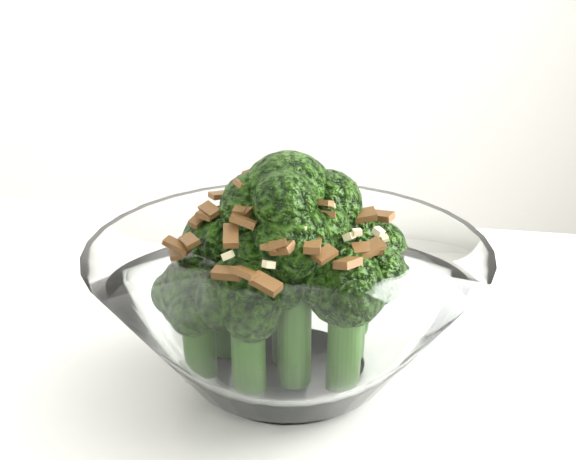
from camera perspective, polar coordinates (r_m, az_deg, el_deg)
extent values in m
cylinder|color=white|center=(0.53, 0.00, -9.28)|extent=(0.09, 0.09, 0.01)
cylinder|color=#2A5416|center=(0.55, 4.40, -4.55)|extent=(0.02, 0.02, 0.04)
sphere|color=#244C0E|center=(0.53, 4.50, -1.46)|extent=(0.04, 0.04, 0.04)
cylinder|color=#2A5416|center=(0.48, 3.66, -7.69)|extent=(0.02, 0.02, 0.05)
sphere|color=#244C0E|center=(0.46, 3.77, -3.59)|extent=(0.05, 0.05, 0.05)
cylinder|color=#2A5416|center=(0.55, -0.12, -4.01)|extent=(0.02, 0.02, 0.05)
sphere|color=#244C0E|center=(0.54, -0.13, -0.86)|extent=(0.04, 0.04, 0.04)
cylinder|color=#2A5416|center=(0.48, -2.57, -7.91)|extent=(0.02, 0.02, 0.05)
sphere|color=#244C0E|center=(0.46, -2.65, -3.98)|extent=(0.04, 0.04, 0.04)
cylinder|color=#2A5416|center=(0.50, -5.76, -7.42)|extent=(0.02, 0.02, 0.04)
sphere|color=#244C0E|center=(0.48, -5.90, -4.18)|extent=(0.04, 0.04, 0.04)
cylinder|color=#2A5416|center=(0.48, 0.42, -6.24)|extent=(0.02, 0.02, 0.07)
sphere|color=#244C0E|center=(0.46, 0.44, -0.86)|extent=(0.05, 0.05, 0.05)
cylinder|color=#2A5416|center=(0.52, -4.20, -5.19)|extent=(0.02, 0.02, 0.06)
sphere|color=#244C0E|center=(0.50, -4.33, -1.11)|extent=(0.05, 0.05, 0.05)
cylinder|color=#2A5416|center=(0.51, 4.01, -5.32)|extent=(0.02, 0.02, 0.06)
sphere|color=#244C0E|center=(0.50, 4.14, -1.08)|extent=(0.05, 0.05, 0.05)
cylinder|color=#2A5416|center=(0.50, 0.00, -4.18)|extent=(0.02, 0.02, 0.09)
sphere|color=#244C0E|center=(0.48, 0.00, 1.98)|extent=(0.05, 0.05, 0.05)
cube|color=brown|center=(0.49, 1.51, 3.56)|extent=(0.01, 0.01, 0.01)
cube|color=brown|center=(0.48, -2.34, 3.36)|extent=(0.01, 0.01, 0.01)
cube|color=brown|center=(0.45, 5.13, -1.22)|extent=(0.02, 0.01, 0.01)
cube|color=brown|center=(0.44, -0.37, -1.18)|extent=(0.01, 0.01, 0.01)
cube|color=brown|center=(0.54, 3.21, 1.58)|extent=(0.02, 0.02, 0.01)
cube|color=brown|center=(0.45, 1.31, 0.90)|extent=(0.01, 0.01, 0.01)
cube|color=brown|center=(0.44, -0.96, -1.12)|extent=(0.01, 0.01, 0.01)
cube|color=brown|center=(0.49, 2.58, 3.01)|extent=(0.01, 0.02, 0.01)
cube|color=brown|center=(0.50, -0.41, 3.33)|extent=(0.01, 0.02, 0.01)
cube|color=brown|center=(0.51, -2.30, 3.34)|extent=(0.02, 0.02, 0.00)
cube|color=brown|center=(0.47, -1.83, 2.95)|extent=(0.01, 0.01, 0.00)
cube|color=brown|center=(0.47, -0.68, 4.29)|extent=(0.02, 0.01, 0.01)
cube|color=brown|center=(0.46, -3.07, 1.39)|extent=(0.01, 0.02, 0.00)
cube|color=brown|center=(0.46, -2.67, 1.31)|extent=(0.01, 0.01, 0.01)
cube|color=brown|center=(0.53, -1.69, 2.30)|extent=(0.02, 0.02, 0.01)
cube|color=brown|center=(0.48, -5.07, 1.30)|extent=(0.01, 0.02, 0.01)
cube|color=brown|center=(0.51, -2.28, 2.56)|extent=(0.01, 0.02, 0.01)
cube|color=brown|center=(0.45, 0.55, 1.99)|extent=(0.02, 0.01, 0.01)
cube|color=brown|center=(0.45, -2.92, 0.56)|extent=(0.02, 0.01, 0.01)
cube|color=brown|center=(0.49, -5.74, 0.67)|extent=(0.01, 0.01, 0.01)
cube|color=brown|center=(0.43, -1.43, -3.49)|extent=(0.02, 0.02, 0.01)
cube|color=brown|center=(0.53, 0.72, 2.64)|extent=(0.01, 0.01, 0.01)
cube|color=brown|center=(0.45, -0.60, 2.01)|extent=(0.01, 0.02, 0.01)
cube|color=brown|center=(0.45, -3.72, -0.36)|extent=(0.01, 0.02, 0.01)
cube|color=brown|center=(0.44, 3.89, -2.14)|extent=(0.02, 0.02, 0.01)
cube|color=brown|center=(0.52, 0.68, 2.60)|extent=(0.02, 0.01, 0.01)
cube|color=brown|center=(0.48, 4.95, 0.96)|extent=(0.01, 0.01, 0.01)
cube|color=brown|center=(0.51, 0.29, 3.56)|extent=(0.02, 0.02, 0.01)
cube|color=brown|center=(0.44, 1.61, -0.99)|extent=(0.01, 0.02, 0.00)
cube|color=brown|center=(0.44, -0.66, -0.85)|extent=(0.01, 0.02, 0.01)
cube|color=brown|center=(0.44, -3.94, -2.79)|extent=(0.02, 0.01, 0.01)
cube|color=brown|center=(0.49, 6.04, 0.90)|extent=(0.02, 0.01, 0.01)
cube|color=brown|center=(0.49, 4.08, 2.71)|extent=(0.01, 0.01, 0.01)
cube|color=brown|center=(0.45, 5.31, -1.23)|extent=(0.02, 0.01, 0.01)
cube|color=brown|center=(0.45, 1.32, -0.55)|extent=(0.01, 0.01, 0.01)
cube|color=brown|center=(0.49, -5.27, 0.99)|extent=(0.01, 0.02, 0.01)
cube|color=brown|center=(0.43, -2.76, -2.79)|extent=(0.02, 0.02, 0.01)
cube|color=brown|center=(0.50, -0.70, 4.02)|extent=(0.01, 0.01, 0.01)
cube|color=brown|center=(0.44, 2.40, -1.60)|extent=(0.01, 0.01, 0.01)
cube|color=brown|center=(0.47, -2.65, 2.92)|extent=(0.02, 0.01, 0.01)
cube|color=brown|center=(0.50, 2.82, 2.57)|extent=(0.01, 0.01, 0.01)
cube|color=brown|center=(0.49, -4.15, 2.29)|extent=(0.02, 0.01, 0.00)
cube|color=brown|center=(0.48, -7.27, -1.51)|extent=(0.01, 0.01, 0.00)
cube|color=brown|center=(0.46, 2.68, 1.04)|extent=(0.01, 0.02, 0.01)
cube|color=brown|center=(0.47, -7.17, -1.01)|extent=(0.02, 0.01, 0.01)
cube|color=brown|center=(0.45, 1.98, 1.81)|extent=(0.02, 0.01, 0.01)
cube|color=brown|center=(0.47, -6.39, -0.69)|extent=(0.01, 0.02, 0.01)
cube|color=beige|center=(0.50, 1.45, 3.95)|extent=(0.01, 0.00, 0.00)
cube|color=beige|center=(0.45, 3.97, -0.41)|extent=(0.01, 0.01, 0.01)
cube|color=beige|center=(0.46, 6.28, -0.53)|extent=(0.00, 0.00, 0.00)
cube|color=beige|center=(0.51, -1.69, 3.37)|extent=(0.01, 0.01, 0.01)
cube|color=beige|center=(0.50, -5.21, 1.68)|extent=(0.00, 0.00, 0.00)
cube|color=beige|center=(0.50, -1.56, 3.53)|extent=(0.01, 0.01, 0.01)
cube|color=beige|center=(0.49, 4.24, 1.96)|extent=(0.01, 0.01, 0.00)
cube|color=beige|center=(0.47, -3.06, 2.75)|extent=(0.01, 0.01, 0.01)
cube|color=beige|center=(0.49, -3.48, 2.83)|extent=(0.01, 0.01, 0.01)
cube|color=beige|center=(0.52, -2.92, 2.82)|extent=(0.01, 0.01, 0.01)
cube|color=beige|center=(0.46, 0.67, 3.43)|extent=(0.00, 0.00, 0.00)
cube|color=beige|center=(0.47, 5.87, -0.12)|extent=(0.01, 0.01, 0.01)
cube|color=beige|center=(0.46, 1.74, 1.58)|extent=(0.00, 0.00, 0.00)
cube|color=beige|center=(0.51, -2.09, 2.86)|extent=(0.01, 0.01, 0.00)
cube|color=beige|center=(0.50, 0.74, 4.03)|extent=(0.01, 0.00, 0.00)
cube|color=beige|center=(0.44, -3.90, -1.65)|extent=(0.01, 0.01, 0.01)
cube|color=beige|center=(0.46, 2.84, 1.49)|extent=(0.01, 0.01, 0.01)
cube|color=beige|center=(0.54, -0.97, 2.34)|extent=(0.00, 0.00, 0.01)
cube|color=beige|center=(0.45, -0.26, 2.09)|extent=(0.01, 0.01, 0.01)
cube|color=beige|center=(0.52, -1.84, 2.75)|extent=(0.01, 0.01, 0.00)
cube|color=beige|center=(0.52, -2.33, 2.66)|extent=(0.01, 0.00, 0.00)
cube|color=beige|center=(0.44, -1.25, -2.24)|extent=(0.01, 0.01, 0.01)
cube|color=beige|center=(0.48, -1.83, 3.76)|extent=(0.01, 0.01, 0.01)
cube|color=beige|center=(0.49, 4.39, 2.07)|extent=(0.01, 0.01, 0.00)
cube|color=beige|center=(0.47, -3.01, 2.95)|extent=(0.01, 0.01, 0.00)
cube|color=beige|center=(0.49, -1.96, 3.91)|extent=(0.00, 0.00, 0.00)
cube|color=beige|center=(0.45, 4.50, -0.15)|extent=(0.00, 0.00, 0.00)
cube|color=beige|center=(0.44, 1.00, 0.05)|extent=(0.01, 0.01, 0.00)
cube|color=beige|center=(0.49, -1.22, 4.33)|extent=(0.01, 0.01, 0.01)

